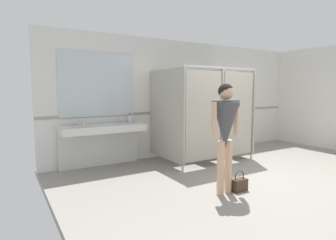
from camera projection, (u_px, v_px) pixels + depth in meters
name	position (u px, v px, depth m)	size (l,w,h in m)	color
ground_plane	(273.00, 180.00, 5.01)	(7.29, 5.59, 0.10)	gray
wall_back	(191.00, 98.00, 7.04)	(7.29, 0.12, 2.76)	silver
wall_back_tile_band	(192.00, 111.00, 7.02)	(7.29, 0.01, 0.06)	#9E937F
vanity_counter	(102.00, 136.00, 5.63)	(1.67, 0.59, 1.00)	silver
mirror_panel	(98.00, 84.00, 5.70)	(1.57, 0.02, 1.32)	silver
bathroom_stalls	(207.00, 113.00, 6.13)	(1.96, 1.38, 2.05)	#B2AD9E
person_standing	(225.00, 125.00, 4.14)	(0.58, 0.45, 1.67)	#DBAD89
handbag	(239.00, 184.00, 4.33)	(0.25, 0.14, 0.33)	#3F2D1E
soap_dispenser	(130.00, 118.00, 6.00)	(0.07, 0.07, 0.19)	white
paper_cup	(84.00, 124.00, 5.26)	(0.07, 0.07, 0.08)	beige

